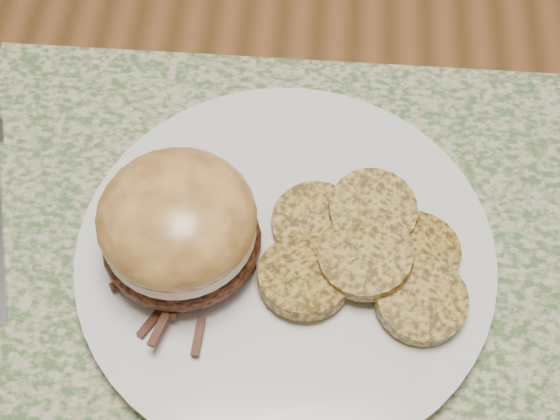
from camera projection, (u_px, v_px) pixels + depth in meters
name	position (u px, v px, depth m)	size (l,w,h in m)	color
placemat	(263.00, 241.00, 0.53)	(0.45, 0.33, 0.00)	#416132
dinner_plate	(285.00, 256.00, 0.52)	(0.26, 0.26, 0.02)	silver
pork_sandwich	(179.00, 228.00, 0.48)	(0.12, 0.11, 0.08)	black
roasted_potatoes	(365.00, 252.00, 0.50)	(0.15, 0.14, 0.03)	olive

